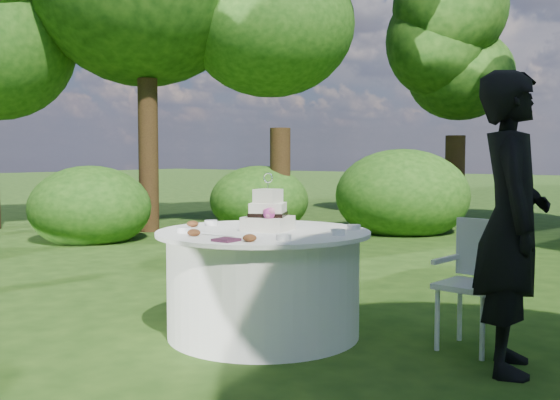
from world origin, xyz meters
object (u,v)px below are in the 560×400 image
(table, at_px, (263,282))
(chair, at_px, (476,273))
(guest, at_px, (511,222))
(cake, at_px, (268,215))
(napkins, at_px, (226,240))

(table, xyz_separation_m, chair, (1.38, 0.58, 0.13))
(guest, height_order, chair, guest)
(table, bearing_deg, chair, 22.72)
(guest, distance_m, table, 1.80)
(guest, xyz_separation_m, table, (-1.71, -0.24, -0.53))
(guest, bearing_deg, cake, 76.38)
(napkins, relative_size, cake, 0.33)
(chair, bearing_deg, table, -157.28)
(chair, bearing_deg, guest, -46.65)
(table, xyz_separation_m, cake, (0.02, 0.04, 0.50))
(napkins, height_order, guest, guest)
(guest, height_order, cake, guest)
(napkins, bearing_deg, cake, 102.42)
(cake, distance_m, chair, 1.51)
(table, height_order, cake, cake)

